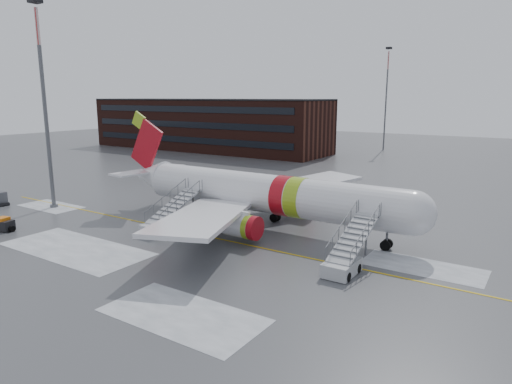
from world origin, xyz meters
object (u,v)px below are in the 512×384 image
Objects in this scene: pushback_tug at (200,226)px; light_mast_near at (45,103)px; airliner at (259,193)px; airstair_fwd at (346,258)px; airstair_aft at (164,221)px; baggage_tractor at (3,225)px.

pushback_tug is 24.12m from light_mast_near.
airliner is 13.83m from airstair_fwd.
airstair_aft is 15.78m from baggage_tractor.
baggage_tractor is (-31.96, -8.44, -0.50)m from airstair_fwd.
light_mast_near is (-24.74, -6.48, 8.67)m from airliner.
airstair_fwd is at bearing 14.79° from baggage_tractor.
airstair_aft is 3.51m from pushback_tug.
airliner reaches higher than airstair_fwd.
baggage_tractor is (-20.01, -14.98, -2.85)m from airliner.
airliner is at bearing 151.33° from airstair_fwd.
light_mast_near is (-4.74, 8.50, 11.52)m from baggage_tractor.
airstair_fwd is at bearing 0.00° from airstair_aft.
airliner is at bearing 14.67° from light_mast_near.
airstair_fwd is at bearing -28.67° from airliner.
baggage_tractor is 15.08m from light_mast_near.
airstair_fwd reaches higher than pushback_tug.
airstair_aft reaches higher than baggage_tractor.
airstair_aft reaches higher than pushback_tug.
pushback_tug is 1.03× the size of baggage_tractor.
airstair_aft is at bearing -0.19° from light_mast_near.
airliner is 9.64m from airstair_aft.
pushback_tug is at bearing -125.83° from airliner.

